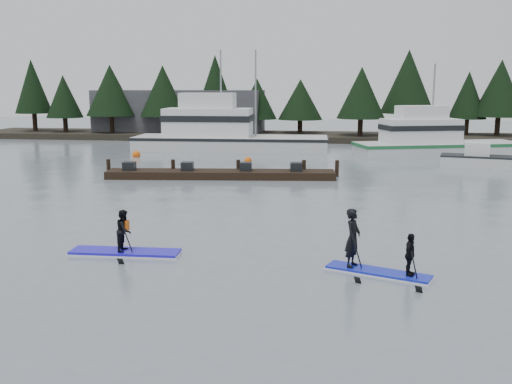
# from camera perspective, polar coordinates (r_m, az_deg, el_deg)

# --- Properties ---
(ground) EXTENTS (160.00, 160.00, 0.00)m
(ground) POSITION_cam_1_polar(r_m,az_deg,el_deg) (18.05, -2.78, -6.89)
(ground) COLOR slate
(ground) RESTS_ON ground
(far_shore) EXTENTS (70.00, 8.00, 0.60)m
(far_shore) POSITION_cam_1_polar(r_m,az_deg,el_deg) (59.22, 5.07, 5.53)
(far_shore) COLOR #2D281E
(far_shore) RESTS_ON ground
(treeline) EXTENTS (60.00, 4.00, 8.00)m
(treeline) POSITION_cam_1_polar(r_m,az_deg,el_deg) (59.24, 5.07, 5.24)
(treeline) COLOR black
(treeline) RESTS_ON ground
(waterfront_building) EXTENTS (18.00, 6.00, 5.00)m
(waterfront_building) POSITION_cam_1_polar(r_m,az_deg,el_deg) (63.39, -7.64, 7.80)
(waterfront_building) COLOR #4C4C51
(waterfront_building) RESTS_ON ground
(fishing_boat_large) EXTENTS (16.54, 5.20, 9.38)m
(fishing_boat_large) POSITION_cam_1_polar(r_m,az_deg,el_deg) (49.13, -3.11, 5.01)
(fishing_boat_large) COLOR silver
(fishing_boat_large) RESTS_ON ground
(fishing_boat_medium) EXTENTS (13.60, 7.50, 7.98)m
(fishing_boat_medium) POSITION_cam_1_polar(r_m,az_deg,el_deg) (47.54, 17.34, 4.19)
(fishing_boat_medium) COLOR silver
(fishing_boat_medium) RESTS_ON ground
(skiff) EXTENTS (6.83, 3.37, 0.76)m
(skiff) POSITION_cam_1_polar(r_m,az_deg,el_deg) (41.74, 22.52, 2.81)
(skiff) COLOR silver
(skiff) RESTS_ON ground
(floating_dock) EXTENTS (13.69, 3.30, 0.45)m
(floating_dock) POSITION_cam_1_polar(r_m,az_deg,el_deg) (34.13, -3.55, 1.78)
(floating_dock) COLOR black
(floating_dock) RESTS_ON ground
(buoy_a) EXTENTS (0.61, 0.61, 0.61)m
(buoy_a) POSITION_cam_1_polar(r_m,az_deg,el_deg) (45.42, -11.87, 3.46)
(buoy_a) COLOR #EA590B
(buoy_a) RESTS_ON ground
(buoy_b) EXTENTS (0.53, 0.53, 0.53)m
(buoy_b) POSITION_cam_1_polar(r_m,az_deg,el_deg) (41.08, -0.80, 2.96)
(buoy_b) COLOR #EA590B
(buoy_b) RESTS_ON ground
(paddleboard_solo) EXTENTS (3.59, 1.15, 1.90)m
(paddleboard_solo) POSITION_cam_1_polar(r_m,az_deg,el_deg) (19.07, -12.99, -4.74)
(paddleboard_solo) COLOR #2117D7
(paddleboard_solo) RESTS_ON ground
(paddleboard_duo) EXTENTS (3.08, 1.88, 2.35)m
(paddleboard_duo) POSITION_cam_1_polar(r_m,az_deg,el_deg) (17.03, 11.71, -5.75)
(paddleboard_duo) COLOR #1522C7
(paddleboard_duo) RESTS_ON ground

